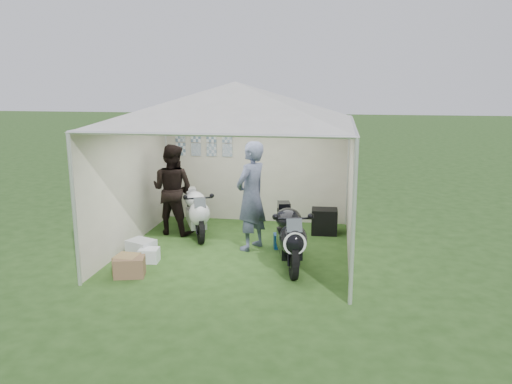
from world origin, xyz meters
TOP-DOWN VIEW (x-y plane):
  - ground at (0.00, 0.00)m, footprint 80.00×80.00m
  - canopy_tent at (-0.00, 0.03)m, footprint 5.66×5.66m
  - motorcycle_white at (-0.96, 0.72)m, footprint 0.94×1.69m
  - motorcycle_black at (1.02, -0.66)m, footprint 0.71×1.94m
  - paddock_stand at (0.83, 0.22)m, footprint 0.40×0.29m
  - person_dark_jacket at (-1.46, 0.79)m, footprint 1.00×0.85m
  - person_blue_jacket at (0.25, 0.10)m, footprint 0.75×0.86m
  - equipment_box at (1.55, 1.24)m, footprint 0.52×0.42m
  - crate_0 at (-1.57, -0.64)m, footprint 0.54×0.49m
  - crate_1 at (-1.48, -1.45)m, footprint 0.36×0.36m
  - crate_2 at (-1.34, -0.88)m, footprint 0.35×0.30m
  - crate_3 at (-1.40, -1.53)m, footprint 0.53×0.43m

SIDE VIEW (x-z plane):
  - ground at x=0.00m, z-range 0.00..0.00m
  - crate_2 at x=-1.34m, z-range 0.00..0.24m
  - paddock_stand at x=0.83m, z-range 0.00..0.27m
  - crate_0 at x=-1.57m, z-range 0.00..0.30m
  - crate_3 at x=-1.40m, z-range 0.00..0.31m
  - crate_1 at x=-1.48m, z-range 0.00..0.31m
  - equipment_box at x=1.55m, z-range 0.00..0.51m
  - motorcycle_white at x=-0.96m, z-range 0.05..0.94m
  - motorcycle_black at x=1.02m, z-range 0.06..1.02m
  - person_dark_jacket at x=-1.46m, z-range 0.00..1.81m
  - person_blue_jacket at x=0.25m, z-range 0.00..1.98m
  - canopy_tent at x=0.00m, z-range 1.08..4.08m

